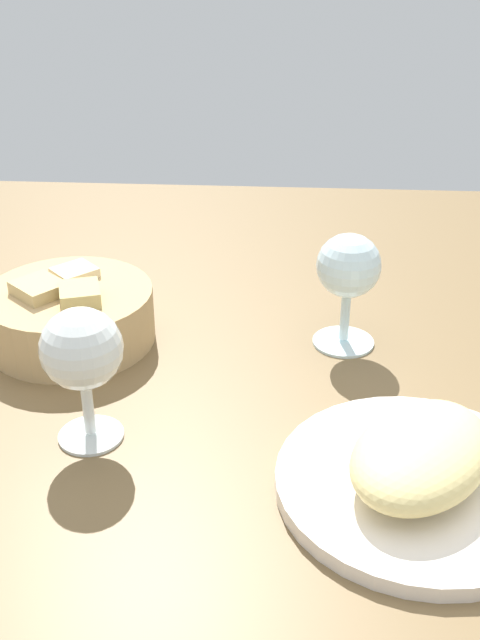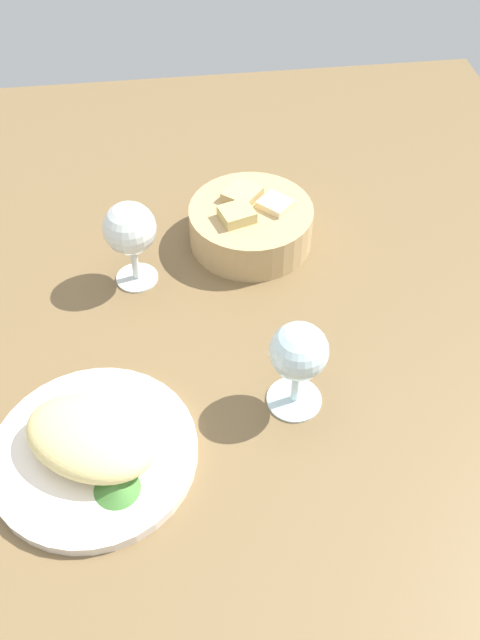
% 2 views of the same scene
% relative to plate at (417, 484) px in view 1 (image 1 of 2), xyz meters
% --- Properties ---
extents(ground_plane, '(1.40, 1.40, 0.02)m').
position_rel_plate_xyz_m(ground_plane, '(0.03, 0.14, -0.02)').
color(ground_plane, brown).
extents(plate, '(0.23, 0.23, 0.01)m').
position_rel_plate_xyz_m(plate, '(0.00, 0.00, 0.00)').
color(plate, white).
rests_on(plate, ground_plane).
extents(omelette, '(0.18, 0.16, 0.05)m').
position_rel_plate_xyz_m(omelette, '(0.00, -0.00, 0.03)').
color(omelette, '#EDD788').
rests_on(omelette, plate).
extents(lettuce_garnish, '(0.05, 0.05, 0.02)m').
position_rel_plate_xyz_m(lettuce_garnish, '(0.03, -0.05, 0.01)').
color(lettuce_garnish, '#427C34').
rests_on(lettuce_garnish, plate).
extents(bread_basket, '(0.18, 0.18, 0.08)m').
position_rel_plate_xyz_m(bread_basket, '(0.22, 0.34, 0.02)').
color(bread_basket, tan).
rests_on(bread_basket, ground_plane).
extents(wine_glass_near, '(0.07, 0.07, 0.13)m').
position_rel_plate_xyz_m(wine_glass_near, '(0.23, 0.05, 0.08)').
color(wine_glass_near, silver).
rests_on(wine_glass_near, ground_plane).
extents(wine_glass_far, '(0.07, 0.07, 0.13)m').
position_rel_plate_xyz_m(wine_glass_far, '(0.05, 0.28, 0.08)').
color(wine_glass_far, silver).
rests_on(wine_glass_far, ground_plane).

